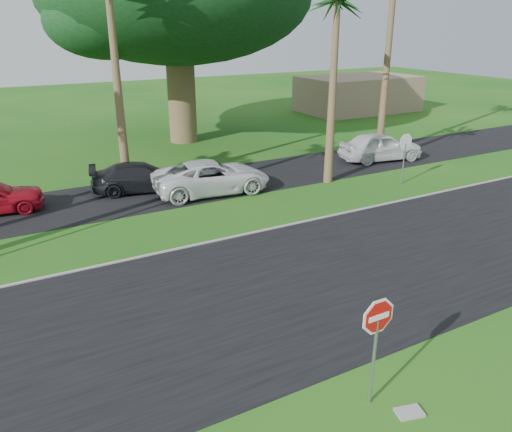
{
  "coord_description": "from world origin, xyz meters",
  "views": [
    {
      "loc": [
        -5.59,
        -9.16,
        7.46
      ],
      "look_at": [
        1.37,
        3.54,
        1.8
      ],
      "focal_mm": 35.0,
      "sensor_mm": 36.0,
      "label": 1
    }
  ],
  "objects": [
    {
      "name": "road",
      "position": [
        0.0,
        2.0,
        0.01
      ],
      "size": [
        120.0,
        8.0,
        0.02
      ],
      "primitive_type": "cube",
      "color": "black",
      "rests_on": "ground"
    },
    {
      "name": "ground",
      "position": [
        0.0,
        0.0,
        0.0
      ],
      "size": [
        120.0,
        120.0,
        0.0
      ],
      "primitive_type": "plane",
      "color": "#155014",
      "rests_on": "ground"
    },
    {
      "name": "building_far",
      "position": [
        24.0,
        26.0,
        1.5
      ],
      "size": [
        10.0,
        6.0,
        3.0
      ],
      "primitive_type": "cube",
      "color": "gray",
      "rests_on": "ground"
    },
    {
      "name": "palm_right_near",
      "position": [
        9.0,
        10.0,
        8.19
      ],
      "size": [
        5.0,
        5.0,
        9.5
      ],
      "color": "brown",
      "rests_on": "ground"
    },
    {
      "name": "car_dark",
      "position": [
        0.45,
        13.04,
        0.66
      ],
      "size": [
        4.85,
        2.73,
        1.33
      ],
      "primitive_type": "imported",
      "rotation": [
        0.0,
        0.0,
        1.37
      ],
      "color": "black",
      "rests_on": "ground"
    },
    {
      "name": "stop_sign_near",
      "position": [
        0.5,
        -3.0,
        1.77
      ],
      "size": [
        1.05,
        0.07,
        2.62
      ],
      "color": "gray",
      "rests_on": "ground"
    },
    {
      "name": "stop_sign_far",
      "position": [
        12.0,
        8.0,
        1.77
      ],
      "size": [
        1.05,
        0.07,
        2.62
      ],
      "rotation": [
        0.0,
        0.0,
        3.14
      ],
      "color": "gray",
      "rests_on": "ground"
    },
    {
      "name": "car_pickup",
      "position": [
        14.07,
        11.89,
        0.81
      ],
      "size": [
        5.02,
        2.77,
        1.62
      ],
      "primitive_type": "imported",
      "rotation": [
        0.0,
        0.0,
        1.38
      ],
      "color": "silver",
      "rests_on": "ground"
    },
    {
      "name": "curb",
      "position": [
        0.0,
        6.05,
        0.03
      ],
      "size": [
        120.0,
        0.12,
        0.06
      ],
      "primitive_type": "cube",
      "color": "gray",
      "rests_on": "ground"
    },
    {
      "name": "car_minivan",
      "position": [
        3.24,
        11.2,
        0.75
      ],
      "size": [
        5.61,
        2.96,
        1.5
      ],
      "primitive_type": "imported",
      "rotation": [
        0.0,
        0.0,
        1.48
      ],
      "color": "silver",
      "rests_on": "ground"
    },
    {
      "name": "utility_slab",
      "position": [
        1.0,
        -3.65,
        0.03
      ],
      "size": [
        0.62,
        0.48,
        0.06
      ],
      "primitive_type": "cube",
      "rotation": [
        0.0,
        0.0,
        -0.26
      ],
      "color": "gray",
      "rests_on": "ground"
    },
    {
      "name": "parking_strip",
      "position": [
        0.0,
        12.5,
        0.01
      ],
      "size": [
        120.0,
        5.0,
        0.02
      ],
      "primitive_type": "cube",
      "color": "black",
      "rests_on": "ground"
    }
  ]
}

